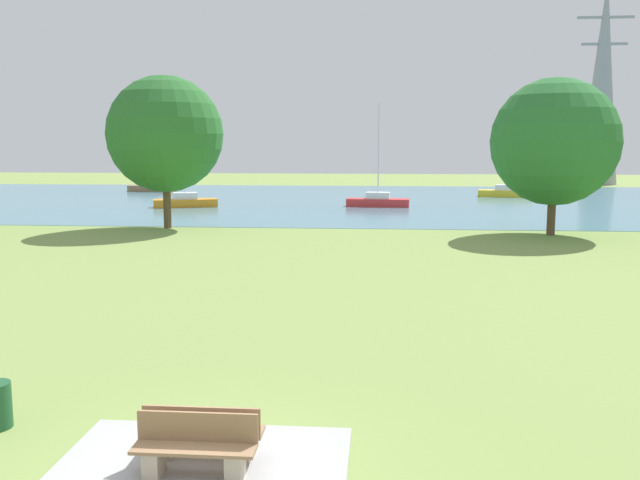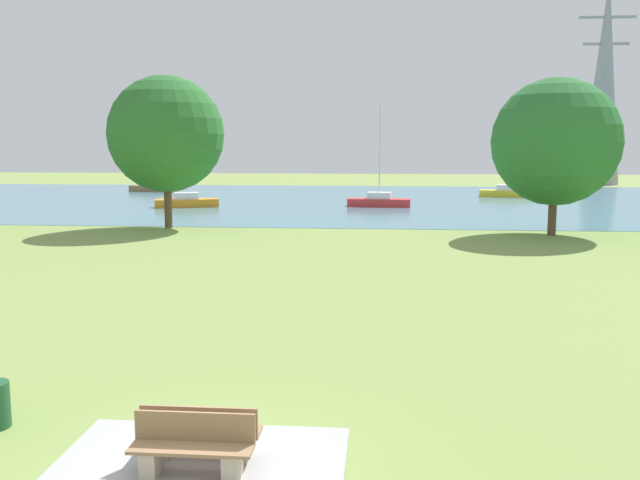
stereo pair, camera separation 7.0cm
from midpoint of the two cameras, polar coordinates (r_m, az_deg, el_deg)
The scene contains 12 objects.
ground_plane at distance 32.12m, azimuth 0.22°, elevation -0.80°, with size 160.00×160.00×0.00m, color #7F994C.
concrete_pad at distance 11.10m, azimuth -9.80°, elevation -18.05°, with size 4.40×3.20×0.10m, color #A9A9A9.
bench_facing_water at distance 11.16m, azimuth -9.49°, elevation -15.52°, with size 1.80×0.48×0.89m.
bench_facing_inland at distance 10.69m, azimuth -10.24°, elevation -16.64°, with size 1.80×0.48×0.89m.
water_surface at distance 59.89m, azimuth 2.47°, elevation 3.28°, with size 140.00×40.00×0.02m, color teal.
sailboat_orange at distance 54.40m, azimuth -10.85°, elevation 3.14°, with size 5.03×2.97×5.80m.
sailboat_red at distance 53.99m, azimuth 4.90°, elevation 3.24°, with size 4.89×1.83×7.88m.
sailboat_yellow at distance 65.67m, azimuth 15.12°, elevation 3.82°, with size 5.02×2.57×6.32m.
sailboat_brown at distance 72.48m, azimuth -13.46°, elevation 4.24°, with size 4.98×2.27×6.25m.
tree_west_near at distance 41.04m, azimuth -12.47°, elevation 8.47°, with size 6.63×6.63×8.72m.
tree_mid_shore at distance 38.97m, azimuth 18.81°, elevation 7.62°, with size 6.72×6.72×8.31m.
electricity_pylon at distance 89.67m, azimuth 22.30°, elevation 11.97°, with size 6.40×4.40×24.11m.
Camera 2 is at (2.68, -9.63, 4.90)m, focal length 39.02 mm.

